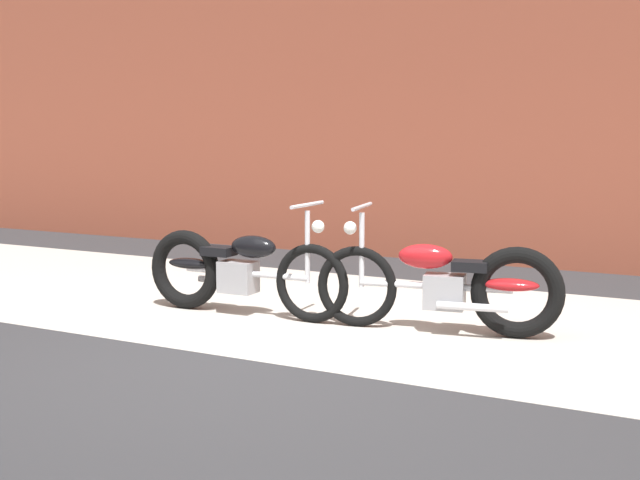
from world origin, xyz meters
name	(u,v)px	position (x,y,z in m)	size (l,w,h in m)	color
ground_plane	(238,359)	(0.00, 0.00, 0.00)	(80.00, 80.00, 0.00)	#2D2D30
sidewalk_slab	(344,311)	(0.00, 1.75, 0.00)	(36.00, 3.50, 0.01)	#B2ADA3
brick_building_wall	(464,78)	(0.00, 5.20, 2.30)	(36.00, 0.50, 4.61)	brown
motorcycle_black	(231,270)	(-0.86, 1.20, 0.40)	(2.01, 0.58, 1.03)	black
motorcycle_red	(454,285)	(1.14, 1.42, 0.40)	(1.99, 0.64, 1.03)	black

